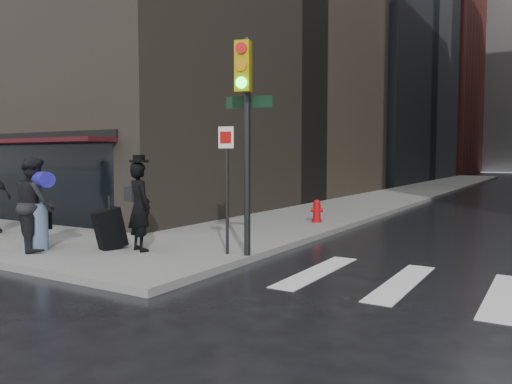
% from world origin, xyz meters
% --- Properties ---
extents(ground, '(140.00, 140.00, 0.00)m').
position_xyz_m(ground, '(0.00, 0.00, 0.00)').
color(ground, black).
rests_on(ground, ground).
extents(sidewalk_left, '(4.00, 50.00, 0.15)m').
position_xyz_m(sidewalk_left, '(0.00, 27.00, 0.07)').
color(sidewalk_left, slate).
rests_on(sidewalk_left, ground).
extents(bldg_left_mid, '(22.00, 24.00, 34.00)m').
position_xyz_m(bldg_left_mid, '(-13.00, 38.00, 17.00)').
color(bldg_left_mid, slate).
rests_on(bldg_left_mid, ground).
extents(bldg_left_far, '(22.00, 20.00, 26.00)m').
position_xyz_m(bldg_left_far, '(-13.00, 62.00, 13.00)').
color(bldg_left_far, '#56231D').
rests_on(bldg_left_far, ground).
extents(storefront, '(8.40, 1.11, 2.83)m').
position_xyz_m(storefront, '(-7.00, 1.90, 1.83)').
color(storefront, black).
rests_on(storefront, ground).
extents(man_overcoat, '(1.39, 0.96, 2.12)m').
position_xyz_m(man_overcoat, '(-0.50, 0.22, 1.04)').
color(man_overcoat, black).
rests_on(man_overcoat, ground).
extents(man_jeans, '(1.37, 1.27, 2.04)m').
position_xyz_m(man_jeans, '(-2.31, -0.87, 1.17)').
color(man_jeans, black).
rests_on(man_jeans, ground).
extents(traffic_light, '(1.08, 0.61, 4.43)m').
position_xyz_m(traffic_light, '(1.89, 0.94, 3.00)').
color(traffic_light, black).
rests_on(traffic_light, ground).
extents(fire_hydrant, '(0.41, 0.31, 0.71)m').
position_xyz_m(fire_hydrant, '(0.95, 6.65, 0.47)').
color(fire_hydrant, '#B10A0F').
rests_on(fire_hydrant, ground).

